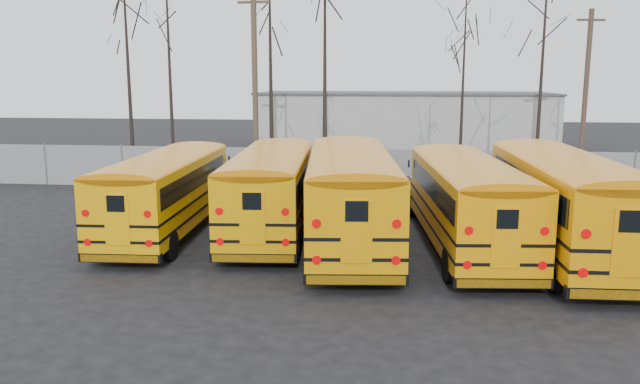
# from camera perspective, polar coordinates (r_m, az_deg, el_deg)

# --- Properties ---
(ground) EXTENTS (120.00, 120.00, 0.00)m
(ground) POSITION_cam_1_polar(r_m,az_deg,el_deg) (17.93, 2.61, -6.83)
(ground) COLOR black
(ground) RESTS_ON ground
(fence) EXTENTS (40.00, 0.04, 2.00)m
(fence) POSITION_cam_1_polar(r_m,az_deg,el_deg) (29.42, 4.26, 2.01)
(fence) COLOR gray
(fence) RESTS_ON ground
(distant_building) EXTENTS (22.00, 8.00, 4.00)m
(distant_building) POSITION_cam_1_polar(r_m,az_deg,el_deg) (49.19, 7.59, 6.55)
(distant_building) COLOR #B2B2AC
(distant_building) RESTS_ON ground
(bus_a) EXTENTS (2.73, 10.17, 2.82)m
(bus_a) POSITION_cam_1_polar(r_m,az_deg,el_deg) (21.93, -13.74, 0.54)
(bus_a) COLOR black
(bus_a) RESTS_ON ground
(bus_b) EXTENTS (3.18, 10.61, 2.93)m
(bus_b) POSITION_cam_1_polar(r_m,az_deg,el_deg) (21.49, -4.42, 0.78)
(bus_b) COLOR black
(bus_b) RESTS_ON ground
(bus_c) EXTENTS (3.65, 11.39, 3.14)m
(bus_c) POSITION_cam_1_polar(r_m,az_deg,el_deg) (19.86, 2.77, 0.35)
(bus_c) COLOR black
(bus_c) RESTS_ON ground
(bus_d) EXTENTS (3.34, 10.59, 2.92)m
(bus_d) POSITION_cam_1_polar(r_m,az_deg,el_deg) (19.86, 13.21, -0.30)
(bus_d) COLOR black
(bus_d) RESTS_ON ground
(bus_e) EXTENTS (2.97, 11.30, 3.14)m
(bus_e) POSITION_cam_1_polar(r_m,az_deg,el_deg) (20.16, 21.30, -0.22)
(bus_e) COLOR black
(bus_e) RESTS_ON ground
(utility_pole_left) EXTENTS (1.76, 0.35, 9.90)m
(utility_pole_left) POSITION_cam_1_polar(r_m,az_deg,el_deg) (34.73, -5.97, 10.06)
(utility_pole_left) COLOR #4C3C2B
(utility_pole_left) RESTS_ON ground
(utility_pole_right) EXTENTS (1.59, 0.43, 8.96)m
(utility_pole_right) POSITION_cam_1_polar(r_m,az_deg,el_deg) (38.06, 23.12, 8.59)
(utility_pole_right) COLOR #493429
(utility_pole_right) RESTS_ON ground
(tree_0) EXTENTS (0.26, 0.26, 11.12)m
(tree_0) POSITION_cam_1_polar(r_m,az_deg,el_deg) (35.87, -17.11, 10.43)
(tree_0) COLOR black
(tree_0) RESTS_ON ground
(tree_1) EXTENTS (0.26, 0.26, 11.57)m
(tree_1) POSITION_cam_1_polar(r_m,az_deg,el_deg) (34.94, -13.59, 10.97)
(tree_1) COLOR black
(tree_1) RESTS_ON ground
(tree_2) EXTENTS (0.26, 0.26, 11.16)m
(tree_2) POSITION_cam_1_polar(r_m,az_deg,el_deg) (35.12, -4.53, 10.89)
(tree_2) COLOR black
(tree_2) RESTS_ON ground
(tree_3) EXTENTS (0.26, 0.26, 11.69)m
(tree_3) POSITION_cam_1_polar(r_m,az_deg,el_deg) (32.26, 0.45, 11.42)
(tree_3) COLOR black
(tree_3) RESTS_ON ground
(tree_4) EXTENTS (0.26, 0.26, 9.42)m
(tree_4) POSITION_cam_1_polar(r_m,az_deg,el_deg) (34.26, 12.92, 9.21)
(tree_4) COLOR black
(tree_4) RESTS_ON ground
(tree_5) EXTENTS (0.26, 0.26, 11.35)m
(tree_5) POSITION_cam_1_polar(r_m,az_deg,el_deg) (35.42, 19.62, 10.47)
(tree_5) COLOR black
(tree_5) RESTS_ON ground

